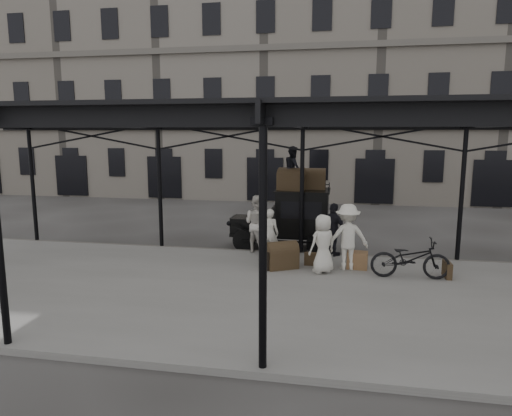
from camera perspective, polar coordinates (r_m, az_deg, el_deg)
The scene contains 18 objects.
ground at distance 13.77m, azimuth 4.90°, elevation -8.26°, with size 120.00×120.00×0.00m, color #383533.
platform at distance 11.86m, azimuth 3.95°, elevation -10.81°, with size 28.00×8.00×0.15m, color slate.
canopy at distance 11.42m, azimuth 4.37°, elevation 11.52°, with size 22.50×9.00×4.74m.
building_frontage at distance 31.22m, azimuth 8.41°, elevation 14.51°, with size 64.00×8.00×14.00m, color slate.
taxi at distance 16.41m, azimuth 4.73°, elevation -1.04°, with size 3.65×1.55×2.18m.
porter_left at distance 14.89m, azimuth 1.75°, elevation -3.11°, with size 0.58×0.38×1.59m, color beige.
porter_midleft at distance 15.41m, azimuth 0.14°, elevation -1.97°, with size 0.95×0.74×1.96m, color beige.
porter_centre at distance 13.32m, azimuth 8.36°, elevation -4.44°, with size 0.84×0.54×1.71m, color beige.
porter_official at distance 15.20m, azimuth 9.66°, elevation -2.67°, with size 1.03×0.43×1.75m, color black.
porter_right at distance 13.73m, azimuth 11.36°, elevation -3.56°, with size 1.27×0.73×1.96m, color silver.
bicycle at distance 13.45m, azimuth 18.71°, elevation -6.00°, with size 0.75×2.14×1.13m, color black.
porter_roof at distance 16.10m, azimuth 4.67°, elevation 5.01°, with size 0.74×0.58×1.53m, color black.
steamer_trunk_roof_near at distance 15.99m, azimuth 4.41°, elevation 3.41°, with size 0.89×0.54×0.65m, color #43321F, non-canonical shape.
steamer_trunk_roof_far at distance 16.38m, azimuth 7.19°, elevation 3.45°, with size 0.85×0.52×0.62m, color #43321F, non-canonical shape.
steamer_trunk_platform at distance 13.76m, azimuth 3.22°, elevation -6.13°, with size 0.93×0.57×0.68m, color #43321F, non-canonical shape.
wicker_hamper at distance 14.06m, azimuth 12.55°, elevation -6.37°, with size 0.60×0.45×0.50m, color brown.
suitcase_upright at distance 13.98m, azimuth 22.78°, elevation -7.10°, with size 0.15×0.60×0.45m, color #43321F.
suitcase_flat at distance 14.13m, azimuth 7.28°, elevation -6.36°, with size 0.60×0.15×0.40m, color #43321F.
Camera 1 is at (1.22, -13.07, 4.17)m, focal length 32.00 mm.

